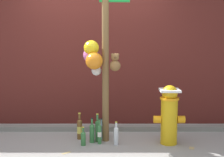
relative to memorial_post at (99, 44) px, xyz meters
name	(u,v)px	position (x,y,z in m)	size (l,w,h in m)	color
ground_plane	(87,149)	(-0.15, -0.35, -1.43)	(14.00, 14.00, 0.00)	gray
building_wall	(92,33)	(-0.15, 1.06, 0.18)	(10.00, 0.20, 3.23)	#561E19
curb_strip	(91,128)	(-0.15, 0.53, -1.39)	(8.00, 0.12, 0.08)	slate
memorial_post	(99,44)	(0.00, 0.00, 0.00)	(0.67, 0.38, 2.62)	brown
fire_hydrant	(168,113)	(0.99, -0.12, -0.99)	(0.45, 0.29, 0.86)	gold
bottle_0	(104,128)	(0.06, 0.21, -1.29)	(0.07, 0.07, 0.34)	#337038
bottle_1	(115,135)	(0.23, -0.17, -1.29)	(0.07, 0.07, 0.34)	silver
bottle_2	(98,134)	(-0.01, -0.13, -1.28)	(0.06, 0.06, 0.37)	#337038
bottle_3	(96,130)	(-0.04, -0.02, -1.26)	(0.07, 0.07, 0.42)	#337038
bottle_4	(82,138)	(-0.24, -0.20, -1.32)	(0.07, 0.07, 0.27)	#337038
bottle_5	(91,133)	(-0.12, -0.07, -1.29)	(0.07, 0.07, 0.37)	#337038
bottle_6	(78,129)	(-0.32, 0.09, -1.27)	(0.08, 0.08, 0.40)	brown
bottle_7	(100,131)	(0.02, 0.12, -1.31)	(0.07, 0.07, 0.31)	#93CCE0
litter_0	(90,130)	(-0.17, 0.56, -1.43)	(0.14, 0.06, 0.01)	tan
litter_1	(65,153)	(-0.43, -0.50, -1.43)	(0.13, 0.04, 0.01)	tan
litter_2	(169,156)	(0.93, -0.61, -1.43)	(0.08, 0.04, 0.01)	silver
litter_3	(190,148)	(1.28, -0.32, -1.43)	(0.07, 0.10, 0.01)	tan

